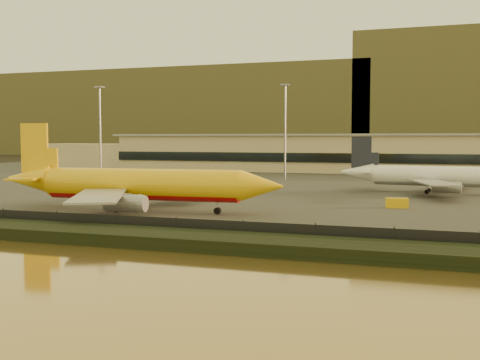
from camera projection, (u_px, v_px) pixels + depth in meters
The scene contains 11 objects.
ground at pixel (204, 223), 80.98m from camera, with size 900.00×900.00×0.00m, color black.
embankment at pixel (144, 237), 64.91m from camera, with size 320.00×7.00×1.40m, color black.
tarmac at pixel (332, 178), 170.50m from camera, with size 320.00×220.00×0.20m, color #2D2D2D.
perimeter_fence at pixel (160, 227), 68.64m from camera, with size 300.00×0.05×2.20m, color black.
terminal_building at pixel (307, 153), 203.62m from camera, with size 202.00×25.00×12.60m.
apron_light_masts at pixel (380, 120), 145.66m from camera, with size 152.20×12.20×25.40m.
distant_hills at pixel (369, 108), 406.00m from camera, with size 470.00×160.00×70.00m.
dhl_cargo_jet at pixel (138, 185), 91.93m from camera, with size 45.52×44.50×13.59m.
white_narrowbody_jet at pixel (439, 177), 121.40m from camera, with size 40.30×39.20×11.57m.
gse_vehicle_yellow at pixel (397, 203), 96.72m from camera, with size 3.55×1.60×1.60m, color #EBB20C.
gse_vehicle_white at pixel (239, 192), 117.12m from camera, with size 3.61×1.62×1.62m, color white.
Camera 1 is at (30.94, -74.34, 11.43)m, focal length 45.00 mm.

